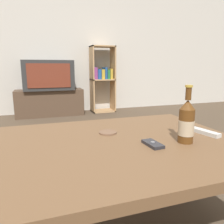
# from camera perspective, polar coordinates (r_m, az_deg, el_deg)

# --- Properties ---
(back_wall) EXTENTS (8.00, 0.05, 2.60)m
(back_wall) POSITION_cam_1_polar(r_m,az_deg,el_deg) (3.98, -15.17, 18.74)
(back_wall) COLOR beige
(back_wall) RESTS_ON ground_plane
(coffee_table) EXTENTS (1.26, 0.89, 0.45)m
(coffee_table) POSITION_cam_1_polar(r_m,az_deg,el_deg) (1.03, -1.49, -10.83)
(coffee_table) COLOR brown
(coffee_table) RESTS_ON ground_plane
(tv_stand) EXTENTS (1.06, 0.36, 0.43)m
(tv_stand) POSITION_cam_1_polar(r_m,az_deg,el_deg) (3.72, -15.90, 2.39)
(tv_stand) COLOR #4C3828
(tv_stand) RESTS_ON ground_plane
(television) EXTENTS (0.77, 0.47, 0.46)m
(television) POSITION_cam_1_polar(r_m,az_deg,el_deg) (3.68, -16.28, 9.23)
(television) COLOR #2D2D2D
(television) RESTS_ON tv_stand
(bookshelf) EXTENTS (0.40, 0.30, 1.14)m
(bookshelf) POSITION_cam_1_polar(r_m,az_deg,el_deg) (3.87, -2.55, 8.97)
(bookshelf) COLOR tan
(bookshelf) RESTS_ON ground_plane
(beer_bottle) EXTENTS (0.07, 0.07, 0.26)m
(beer_bottle) POSITION_cam_1_polar(r_m,az_deg,el_deg) (1.04, 18.87, -2.51)
(beer_bottle) COLOR #563314
(beer_bottle) RESTS_ON coffee_table
(cell_phone) EXTENTS (0.06, 0.11, 0.02)m
(cell_phone) POSITION_cam_1_polar(r_m,az_deg,el_deg) (0.99, 10.59, -8.21)
(cell_phone) COLOR #232328
(cell_phone) RESTS_ON coffee_table
(remote_control) EXTENTS (0.08, 0.18, 0.02)m
(remote_control) POSITION_cam_1_polar(r_m,az_deg,el_deg) (1.23, 22.84, -4.79)
(remote_control) COLOR beige
(remote_control) RESTS_ON coffee_table
(coaster) EXTENTS (0.09, 0.09, 0.01)m
(coaster) POSITION_cam_1_polar(r_m,az_deg,el_deg) (1.15, -1.11, -5.37)
(coaster) COLOR brown
(coaster) RESTS_ON coffee_table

